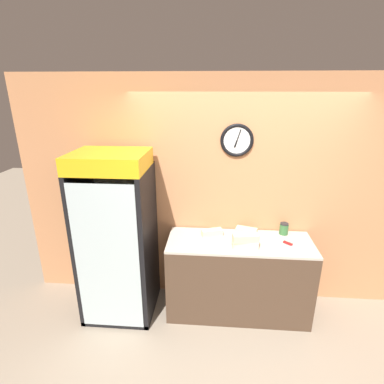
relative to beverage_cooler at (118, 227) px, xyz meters
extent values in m
plane|color=gray|center=(1.37, -0.83, -1.06)|extent=(14.00, 14.00, 0.00)
cube|color=tan|center=(1.37, 0.36, 0.29)|extent=(5.20, 0.06, 2.70)
torus|color=black|center=(1.30, 0.32, 0.94)|extent=(0.36, 0.04, 0.36)
cylinder|color=white|center=(1.30, 0.32, 0.94)|extent=(0.30, 0.01, 0.30)
cube|color=black|center=(1.29, 0.31, 0.90)|extent=(0.04, 0.01, 0.08)
cube|color=black|center=(1.32, 0.31, 1.00)|extent=(0.05, 0.01, 0.12)
cube|color=#4C3828|center=(1.37, 0.01, -0.61)|extent=(1.61, 0.59, 0.90)
cube|color=#BCB2A3|center=(1.37, 0.01, -0.14)|extent=(1.61, 0.59, 0.02)
cube|color=black|center=(0.00, 0.29, -0.19)|extent=(0.77, 0.04, 1.75)
cube|color=black|center=(-0.36, -0.05, -0.19)|extent=(0.05, 0.71, 1.75)
cube|color=black|center=(0.36, -0.05, -0.19)|extent=(0.05, 0.71, 1.75)
cube|color=black|center=(0.00, -0.05, -1.03)|extent=(0.77, 0.71, 0.05)
cube|color=white|center=(0.00, 0.26, -0.19)|extent=(0.67, 0.02, 1.65)
cube|color=silver|center=(0.00, -0.41, -0.19)|extent=(0.67, 0.01, 1.65)
cube|color=gold|center=(0.00, -0.08, 0.78)|extent=(0.77, 0.64, 0.18)
cube|color=silver|center=(0.00, -0.07, -0.57)|extent=(0.65, 0.59, 0.01)
cube|color=silver|center=(0.00, -0.07, -0.18)|extent=(0.65, 0.59, 0.01)
cube|color=silver|center=(0.00, -0.07, 0.22)|extent=(0.65, 0.59, 0.01)
cylinder|color=#72337F|center=(-0.01, -0.32, -0.47)|extent=(0.06, 0.06, 0.18)
cylinder|color=#72337F|center=(-0.01, -0.32, -0.35)|extent=(0.02, 0.02, 0.08)
cylinder|color=orange|center=(0.17, -0.32, -0.09)|extent=(0.06, 0.06, 0.16)
cylinder|color=orange|center=(0.17, -0.32, 0.03)|extent=(0.03, 0.03, 0.07)
cylinder|color=navy|center=(-0.21, -0.32, -0.10)|extent=(0.07, 0.07, 0.14)
cylinder|color=navy|center=(-0.21, -0.32, 0.00)|extent=(0.03, 0.03, 0.06)
cylinder|color=#72337F|center=(0.27, -0.32, -0.47)|extent=(0.06, 0.06, 0.18)
cylinder|color=#72337F|center=(0.27, -0.32, -0.35)|extent=(0.02, 0.02, 0.08)
cylinder|color=#B2BCCC|center=(0.05, -0.32, 0.30)|extent=(0.07, 0.07, 0.15)
cylinder|color=#B2BCCC|center=(0.05, -0.32, 0.40)|extent=(0.03, 0.03, 0.06)
cylinder|color=#B2231E|center=(-0.28, -0.32, -0.48)|extent=(0.06, 0.06, 0.17)
cylinder|color=#B2231E|center=(-0.28, -0.32, -0.36)|extent=(0.03, 0.03, 0.07)
cylinder|color=#5B2D19|center=(0.18, -0.32, 0.30)|extent=(0.07, 0.07, 0.16)
cylinder|color=#5B2D19|center=(0.18, -0.32, 0.41)|extent=(0.03, 0.03, 0.07)
cube|color=beige|center=(1.41, -0.12, -0.09)|extent=(0.28, 0.13, 0.08)
cube|color=beige|center=(1.41, -0.12, -0.01)|extent=(0.28, 0.15, 0.08)
cube|color=beige|center=(1.45, 0.20, -0.10)|extent=(0.26, 0.17, 0.07)
cube|color=beige|center=(1.05, 0.13, -0.10)|extent=(0.26, 0.17, 0.07)
cube|color=silver|center=(1.99, -0.10, -0.13)|extent=(0.17, 0.15, 0.00)
cube|color=maroon|center=(1.88, -0.01, -0.12)|extent=(0.09, 0.09, 0.02)
cylinder|color=#336B38|center=(1.89, 0.23, -0.07)|extent=(0.10, 0.10, 0.12)
cylinder|color=#262628|center=(1.89, 0.23, 0.00)|extent=(0.09, 0.09, 0.01)
camera|label=1|loc=(1.07, -2.97, 1.49)|focal=28.00mm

